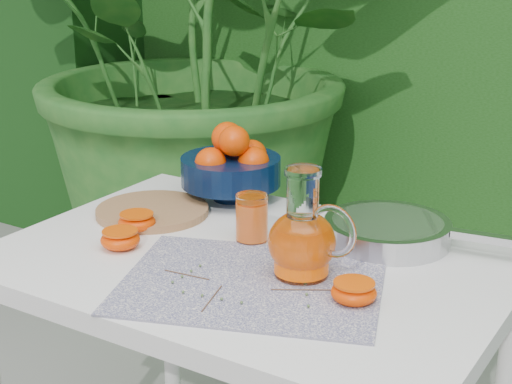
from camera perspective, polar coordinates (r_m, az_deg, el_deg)
The scene contains 10 objects.
potted_plant_left at distance 2.96m, azimuth -3.00°, elevation 11.09°, with size 1.97×1.97×1.97m, color #216121.
white_table at distance 1.59m, azimuth -0.38°, elevation -7.45°, with size 1.00×0.70×0.75m.
placemat at distance 1.44m, azimuth -0.30°, elevation -6.61°, with size 0.47×0.37×0.00m, color #0D104A.
cutting_board at distance 1.80m, azimuth -7.55°, elevation -1.38°, with size 0.26×0.26×0.02m, color #9C6E46.
fruit_bowl at distance 1.86m, azimuth -1.75°, elevation 2.01°, with size 0.31×0.31×0.19m.
juice_pitcher at distance 1.44m, azimuth 3.44°, elevation -3.47°, with size 0.19×0.14×0.21m.
juice_tumbler at distance 1.61m, azimuth -0.31°, elevation -1.95°, with size 0.08×0.08×0.10m.
saute_pan at distance 1.64m, azimuth 9.66°, elevation -2.76°, with size 0.47×0.29×0.05m.
orange_halves at distance 1.55m, azimuth -4.48°, elevation -4.10°, with size 0.64×0.19×0.04m.
thyme_sprigs at distance 1.41m, azimuth -1.39°, elevation -6.92°, with size 0.32×0.23×0.01m.
Camera 1 is at (0.79, -1.25, 1.36)m, focal length 55.00 mm.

